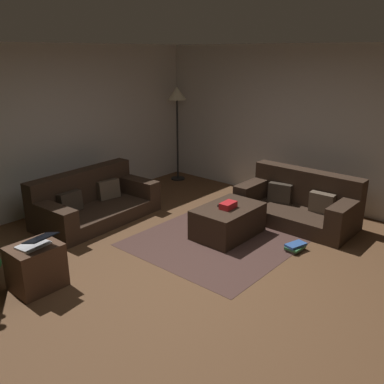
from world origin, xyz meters
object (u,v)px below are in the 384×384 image
Objects in this scene: book_stack at (295,247)px; corner_lamp at (177,101)px; laptop at (36,242)px; couch_right at (299,204)px; side_table at (36,267)px; ottoman at (228,221)px; gift_box at (228,205)px; tv_remote at (223,206)px; couch_left at (92,202)px.

corner_lamp is at bearing 67.81° from book_stack.
couch_right is at bearing -18.87° from laptop.
side_table is 1.71× the size of book_stack.
ottoman is at bearing 100.26° from book_stack.
book_stack is at bearing -79.74° from ottoman.
corner_lamp is (1.58, 2.41, 1.10)m from gift_box.
tv_remote reaches higher than ottoman.
tv_remote is (-0.01, 0.08, -0.03)m from gift_box.
gift_box reaches higher than tv_remote.
laptop is at bearing -157.37° from corner_lamp.
laptop reaches higher than book_stack.
gift_box is 3.09m from corner_lamp.
gift_box is at bearing 103.39° from book_stack.
side_table reaches higher than ottoman.
laptop is (-1.61, -1.25, 0.29)m from couch_left.
couch_right reaches higher than book_stack.
couch_left reaches higher than tv_remote.
book_stack is at bearing 106.45° from couch_left.
ottoman is 0.54× the size of corner_lamp.
ottoman is at bearing 65.06° from couch_right.
couch_right is at bearing 25.06° from book_stack.
ottoman is at bearing -50.52° from tv_remote.
gift_box is at bearing -16.86° from laptop.
gift_box is (-1.16, 0.49, 0.18)m from couch_right.
couch_left is at bearing 109.73° from book_stack.
couch_left is at bearing 114.03° from ottoman.
couch_right is 7.00× the size of gift_box.
corner_lamp reaches higher than tv_remote.
tv_remote is 0.09× the size of corner_lamp.
corner_lamp is at bearing 44.75° from tv_remote.
corner_lamp is (4.02, 1.62, 1.32)m from side_table.
couch_right is at bearing -19.59° from side_table.
laptop reaches higher than ottoman.
tv_remote is at bearing 64.23° from couch_right.
corner_lamp reaches higher than laptop.
gift_box reaches higher than side_table.
laptop reaches higher than side_table.
couch_left is 2.06m from laptop.
corner_lamp is (2.41, 0.43, 1.30)m from couch_left.
tv_remote is 3.05m from corner_lamp.
couch_left is 11.91× the size of tv_remote.
corner_lamp is (1.60, 2.33, 1.13)m from tv_remote.
ottoman is at bearing 110.75° from couch_left.
couch_right is 1.75× the size of ottoman.
couch_right reaches higher than side_table.
corner_lamp reaches higher than side_table.
couch_right reaches higher than tv_remote.
corner_lamp is at bearing 22.63° from laptop.
couch_right is 4.16× the size of laptop.
gift_box is 2.54m from laptop.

